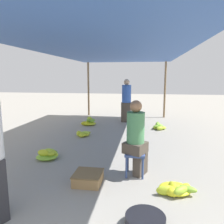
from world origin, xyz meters
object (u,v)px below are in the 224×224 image
Objects in this scene: stool at (135,157)px; banana_pile_left_2 at (89,122)px; banana_pile_left_1 at (83,134)px; crate_near at (88,178)px; banana_pile_right_0 at (175,189)px; shopper_walking_mid at (126,100)px; banana_pile_left_0 at (49,155)px; basin_black at (145,221)px; banana_pile_right_1 at (159,127)px; vendor_seated at (136,137)px.

stool reaches higher than banana_pile_left_2.
banana_pile_left_2 is at bearing 97.09° from banana_pile_left_1.
banana_pile_right_0 is at bearing -4.45° from crate_near.
banana_pile_right_0 is at bearing -76.87° from shopper_walking_mid.
crate_near is (-1.35, 0.10, 0.02)m from banana_pile_right_0.
banana_pile_left_0 is at bearing -90.51° from banana_pile_left_2.
banana_pile_left_0 is at bearing 139.72° from crate_near.
basin_black is 1.04× the size of crate_near.
banana_pile_right_1 reaches higher than banana_pile_left_0.
basin_black is (0.17, -1.33, -0.61)m from vendor_seated.
banana_pile_left_0 is 1.17× the size of crate_near.
banana_pile_right_0 is (2.44, -1.03, -0.02)m from banana_pile_left_0.
banana_pile_right_0 is (0.62, -0.52, -0.26)m from stool.
stool is 2.83m from banana_pile_left_1.
banana_pile_left_0 is (-2.00, 1.83, 0.01)m from basin_black.
banana_pile_left_1 is at bearing -151.93° from banana_pile_right_1.
banana_pile_right_0 is (2.41, -4.25, -0.04)m from banana_pile_left_2.
crate_near is (1.06, -4.15, -0.02)m from banana_pile_left_2.
banana_pile_left_2 is 4.89m from banana_pile_right_0.
banana_pile_left_1 is 2.54m from shopper_walking_mid.
basin_black is 0.84× the size of banana_pile_left_1.
shopper_walking_mid is at bearing 139.58° from banana_pile_right_1.
banana_pile_left_2 is at bearing 89.49° from banana_pile_left_0.
stool is 0.87m from crate_near.
banana_pile_left_1 is 3.60m from banana_pile_right_0.
banana_pile_right_1 is (0.60, 3.49, -0.60)m from vendor_seated.
basin_black is 0.77× the size of banana_pile_right_0.
banana_pile_left_1 is (-1.80, 3.63, -0.01)m from basin_black.
shopper_walking_mid reaches higher than banana_pile_left_1.
banana_pile_right_1 is (0.62, 3.50, -0.25)m from stool.
stool is 3.56m from banana_pile_right_1.
banana_pile_left_0 reaches higher than banana_pile_right_0.
banana_pile_left_2 is 4.28m from crate_near.
banana_pile_right_0 reaches higher than basin_black.
shopper_walking_mid reaches higher than crate_near.
banana_pile_left_1 is 1.04× the size of banana_pile_left_2.
banana_pile_left_1 reaches higher than basin_black.
crate_near is (-0.73, -0.41, -0.24)m from stool.
crate_near is 0.28× the size of shopper_walking_mid.
banana_pile_left_1 is (0.21, 1.80, -0.02)m from banana_pile_left_0.
banana_pile_left_2 is 2.42m from banana_pile_right_1.
banana_pile_right_0 is (2.23, -2.83, 0.01)m from banana_pile_left_1.
basin_black is at bearing -95.12° from banana_pile_right_1.
banana_pile_right_0 is 1.35m from crate_near.
banana_pile_right_1 reaches higher than crate_near.
crate_near is (-0.75, -0.42, -0.59)m from vendor_seated.
vendor_seated is at bearing 97.12° from basin_black.
basin_black is at bearing -44.89° from crate_near.
vendor_seated reaches higher than crate_near.
basin_black is 5.42m from banana_pile_left_2.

